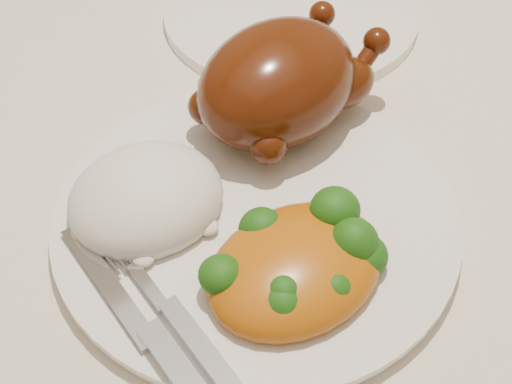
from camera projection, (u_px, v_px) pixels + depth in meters
dining_table at (124, 309)px, 0.57m from camera, size 1.60×0.90×0.76m
tablecloth at (111, 251)px, 0.52m from camera, size 1.73×1.03×0.18m
dinner_plate at (256, 218)px, 0.50m from camera, size 0.33×0.33×0.01m
side_plate at (290, 14)px, 0.67m from camera, size 0.28×0.28×0.01m
roast_chicken at (281, 81)px, 0.53m from camera, size 0.17×0.12×0.09m
rice_mound at (146, 199)px, 0.49m from camera, size 0.12×0.11×0.06m
mac_and_cheese at (304, 260)px, 0.45m from camera, size 0.13×0.10×0.05m
cutlery at (165, 331)px, 0.42m from camera, size 0.04×0.17×0.01m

